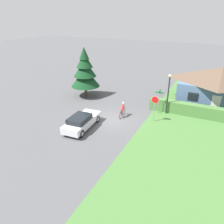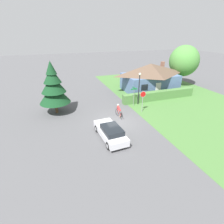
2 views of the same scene
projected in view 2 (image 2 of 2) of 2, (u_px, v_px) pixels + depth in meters
ground_plane at (117, 122)px, 19.46m from camera, size 140.00×140.00×0.00m
grass_verge_right at (177, 98)px, 26.28m from camera, size 16.00×36.00×0.01m
cottage_house at (150, 77)px, 29.12m from camera, size 9.35×6.14×4.56m
hedge_row at (159, 95)px, 25.64m from camera, size 11.46×0.90×1.29m
sedan_left_lane at (110, 132)px, 16.18m from camera, size 2.04×4.69×1.35m
cyclist at (119, 111)px, 20.29m from camera, size 0.44×1.80×1.55m
stop_sign at (143, 97)px, 21.14m from camera, size 0.74×0.07×2.67m
street_lamp at (139, 85)px, 23.07m from camera, size 0.32×0.32×4.41m
street_name_sign at (134, 93)px, 23.00m from camera, size 0.90×0.90×2.58m
conifer_tall_near at (53, 87)px, 20.35m from camera, size 3.62×3.62×6.28m
deciduous_tree_right at (184, 61)px, 30.88m from camera, size 5.10×5.10×7.12m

